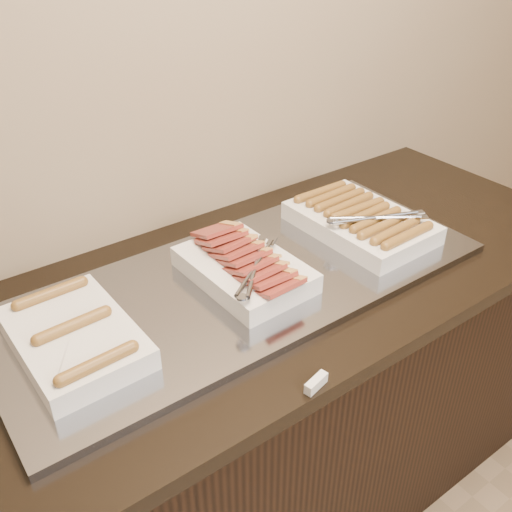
{
  "coord_description": "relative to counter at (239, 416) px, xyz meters",
  "views": [
    {
      "loc": [
        -0.62,
        1.2,
        1.71
      ],
      "look_at": [
        0.06,
        2.13,
        0.97
      ],
      "focal_mm": 40.0,
      "sensor_mm": 36.0,
      "label": 1
    }
  ],
  "objects": [
    {
      "name": "label_holder",
      "position": [
        -0.06,
        -0.36,
        0.46
      ],
      "size": [
        0.06,
        0.03,
        0.02
      ],
      "primitive_type": "cube",
      "rotation": [
        0.0,
        0.0,
        0.23
      ],
      "color": "silver",
      "rests_on": "counter"
    },
    {
      "name": "warming_tray",
      "position": [
        0.03,
        0.0,
        0.46
      ],
      "size": [
        1.2,
        0.5,
        0.02
      ],
      "primitive_type": "cube",
      "color": "gray",
      "rests_on": "counter"
    },
    {
      "name": "dish_center",
      "position": [
        0.02,
        -0.0,
        0.5
      ],
      "size": [
        0.24,
        0.34,
        0.09
      ],
      "rotation": [
        0.0,
        0.0,
        0.03
      ],
      "color": "silver",
      "rests_on": "warming_tray"
    },
    {
      "name": "dish_right",
      "position": [
        0.41,
        -0.0,
        0.5
      ],
      "size": [
        0.27,
        0.38,
        0.08
      ],
      "rotation": [
        0.0,
        0.0,
        0.02
      ],
      "color": "silver",
      "rests_on": "warming_tray"
    },
    {
      "name": "dish_left",
      "position": [
        -0.4,
        0.0,
        0.5
      ],
      "size": [
        0.22,
        0.33,
        0.07
      ],
      "rotation": [
        0.0,
        0.0,
        0.02
      ],
      "color": "silver",
      "rests_on": "warming_tray"
    },
    {
      "name": "counter",
      "position": [
        0.0,
        0.0,
        0.0
      ],
      "size": [
        2.06,
        0.76,
        0.9
      ],
      "color": "black",
      "rests_on": "ground"
    }
  ]
}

